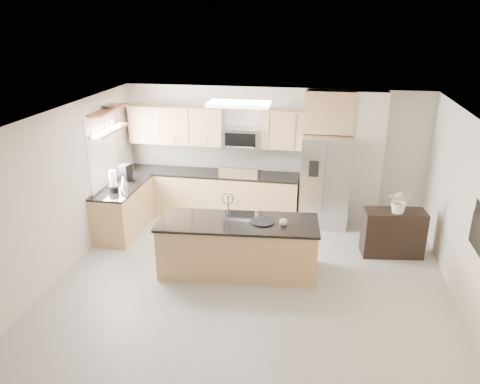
% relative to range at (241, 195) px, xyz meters
% --- Properties ---
extents(floor, '(6.50, 6.50, 0.00)m').
position_rel_range_xyz_m(floor, '(0.60, -2.92, -0.47)').
color(floor, '#AAA8A1').
rests_on(floor, ground).
extents(ceiling, '(6.00, 6.50, 0.02)m').
position_rel_range_xyz_m(ceiling, '(0.60, -2.92, 2.13)').
color(ceiling, white).
rests_on(ceiling, wall_back).
extents(wall_back, '(6.00, 0.02, 2.60)m').
position_rel_range_xyz_m(wall_back, '(0.60, 0.33, 0.83)').
color(wall_back, beige).
rests_on(wall_back, floor).
extents(wall_left, '(0.02, 6.50, 2.60)m').
position_rel_range_xyz_m(wall_left, '(-2.40, -2.92, 0.83)').
color(wall_left, beige).
rests_on(wall_left, floor).
extents(wall_right, '(0.02, 6.50, 2.60)m').
position_rel_range_xyz_m(wall_right, '(3.60, -2.92, 0.83)').
color(wall_right, beige).
rests_on(wall_right, floor).
extents(back_counter, '(3.55, 0.66, 1.44)m').
position_rel_range_xyz_m(back_counter, '(-0.63, 0.01, -0.00)').
color(back_counter, tan).
rests_on(back_counter, floor).
extents(left_counter, '(0.66, 1.50, 0.92)m').
position_rel_range_xyz_m(left_counter, '(-2.07, -1.07, -0.01)').
color(left_counter, tan).
rests_on(left_counter, floor).
extents(range, '(0.76, 0.64, 1.14)m').
position_rel_range_xyz_m(range, '(0.00, 0.00, 0.00)').
color(range, black).
rests_on(range, floor).
extents(upper_cabinets, '(3.50, 0.33, 0.75)m').
position_rel_range_xyz_m(upper_cabinets, '(-0.70, 0.16, 1.35)').
color(upper_cabinets, tan).
rests_on(upper_cabinets, wall_back).
extents(microwave, '(0.76, 0.40, 0.40)m').
position_rel_range_xyz_m(microwave, '(0.00, 0.12, 1.16)').
color(microwave, '#B4B4B6').
rests_on(microwave, upper_cabinets).
extents(refrigerator, '(0.92, 0.78, 1.78)m').
position_rel_range_xyz_m(refrigerator, '(1.66, -0.05, 0.42)').
color(refrigerator, '#B4B4B6').
rests_on(refrigerator, floor).
extents(partition_column, '(0.60, 0.30, 2.60)m').
position_rel_range_xyz_m(partition_column, '(2.42, 0.18, 0.83)').
color(partition_column, beige).
rests_on(partition_column, floor).
extents(window, '(0.04, 1.15, 1.65)m').
position_rel_range_xyz_m(window, '(-2.38, -1.07, 1.18)').
color(window, white).
rests_on(window, wall_left).
extents(shelf_lower, '(0.30, 1.20, 0.04)m').
position_rel_range_xyz_m(shelf_lower, '(-2.25, -0.97, 1.48)').
color(shelf_lower, brown).
rests_on(shelf_lower, wall_left).
extents(shelf_upper, '(0.30, 1.20, 0.04)m').
position_rel_range_xyz_m(shelf_upper, '(-2.25, -0.97, 1.85)').
color(shelf_upper, brown).
rests_on(shelf_upper, wall_left).
extents(ceiling_fixture, '(1.00, 0.50, 0.06)m').
position_rel_range_xyz_m(ceiling_fixture, '(0.20, -1.32, 2.09)').
color(ceiling_fixture, white).
rests_on(ceiling_fixture, ceiling).
extents(island, '(2.59, 1.11, 1.30)m').
position_rel_range_xyz_m(island, '(0.33, -2.16, -0.03)').
color(island, tan).
rests_on(island, floor).
extents(credenza, '(1.06, 0.55, 0.82)m').
position_rel_range_xyz_m(credenza, '(2.85, -1.15, -0.07)').
color(credenza, black).
rests_on(credenza, floor).
extents(cup, '(0.13, 0.13, 0.09)m').
position_rel_range_xyz_m(cup, '(1.05, -2.17, 0.45)').
color(cup, white).
rests_on(cup, island).
extents(platter, '(0.46, 0.46, 0.02)m').
position_rel_range_xyz_m(platter, '(0.72, -2.12, 0.41)').
color(platter, black).
rests_on(platter, island).
extents(blender, '(0.17, 0.17, 0.40)m').
position_rel_range_xyz_m(blender, '(-2.07, -1.38, 0.62)').
color(blender, black).
rests_on(blender, left_counter).
extents(kettle, '(0.18, 0.18, 0.23)m').
position_rel_range_xyz_m(kettle, '(-2.02, -1.05, 0.55)').
color(kettle, '#B4B4B6').
rests_on(kettle, left_counter).
extents(coffee_maker, '(0.21, 0.24, 0.32)m').
position_rel_range_xyz_m(coffee_maker, '(-2.10, -0.78, 0.60)').
color(coffee_maker, black).
rests_on(coffee_maker, left_counter).
extents(bowl, '(0.44, 0.44, 0.08)m').
position_rel_range_xyz_m(bowl, '(-2.25, -0.89, 1.91)').
color(bowl, '#B4B4B6').
rests_on(bowl, shelf_upper).
extents(flower_vase, '(0.65, 0.59, 0.64)m').
position_rel_range_xyz_m(flower_vase, '(2.89, -1.23, 0.66)').
color(flower_vase, white).
rests_on(flower_vase, credenza).
extents(television, '(0.14, 1.08, 0.62)m').
position_rel_range_xyz_m(television, '(3.51, -3.12, 0.88)').
color(television, black).
rests_on(television, wall_right).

